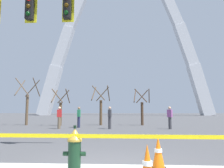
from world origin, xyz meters
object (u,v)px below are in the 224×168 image
Objects in this scene: fire_hydrant at (75,151)px; pedestrian_walking_right at (110,117)px; pedestrian_near_trees at (170,117)px; monument_arch at (124,40)px; traffic_cone_by_hydrant at (147,167)px; traffic_cone_mid_sidewalk at (158,153)px; pedestrian_standing_center at (79,117)px; pedestrian_walking_left at (59,117)px.

pedestrian_walking_right reaches higher than fire_hydrant.
pedestrian_walking_right is 4.29m from pedestrian_near_trees.
pedestrian_near_trees is at bearing 1.81° from pedestrian_walking_right.
monument_arch reaches higher than pedestrian_near_trees.
traffic_cone_by_hydrant is 13.03m from pedestrian_near_trees.
monument_arch is (-1.14, 61.33, 21.92)m from traffic_cone_mid_sidewalk.
monument_arch is at bearing 94.09° from pedestrian_near_trees.
monument_arch is 32.37× the size of pedestrian_walking_right.
monument_arch reaches higher than pedestrian_standing_center.
traffic_cone_mid_sidewalk is at bearing 16.78° from fire_hydrant.
pedestrian_standing_center is at bearing 109.15° from traffic_cone_mid_sidewalk.
fire_hydrant is 0.62× the size of pedestrian_near_trees.
monument_arch reaches higher than traffic_cone_mid_sidewalk.
traffic_cone_by_hydrant is at bearing -102.39° from pedestrian_near_trees.
pedestrian_standing_center is 1.00× the size of pedestrian_near_trees.
pedestrian_walking_right is at bearing 90.42° from fire_hydrant.
pedestrian_walking_left is 3.66m from pedestrian_walking_right.
traffic_cone_by_hydrant is 0.46× the size of pedestrian_standing_center.
fire_hydrant is at bearing -109.29° from pedestrian_near_trees.
traffic_cone_by_hydrant is 0.01× the size of monument_arch.
monument_arch is 32.37× the size of pedestrian_standing_center.
pedestrian_walking_left is (-3.75, 11.80, 0.35)m from fire_hydrant.
pedestrian_walking_left is (-5.51, 11.26, 0.46)m from traffic_cone_mid_sidewalk.
traffic_cone_by_hydrant is (1.40, -0.73, -0.11)m from fire_hydrant.
fire_hydrant is 13.22m from pedestrian_standing_center.
pedestrian_standing_center is at bearing 155.76° from pedestrian_walking_right.
pedestrian_near_trees is (4.20, 11.98, 0.35)m from fire_hydrant.
pedestrian_standing_center is at bearing -93.72° from monument_arch.
traffic_cone_mid_sidewalk is 0.46× the size of pedestrian_walking_left.
fire_hydrant is 1.59m from traffic_cone_by_hydrant.
pedestrian_near_trees is at bearing 78.00° from traffic_cone_mid_sidewalk.
fire_hydrant is 1.36× the size of traffic_cone_mid_sidewalk.
pedestrian_walking_left is at bearing 112.35° from traffic_cone_by_hydrant.
traffic_cone_by_hydrant is 66.33m from monument_arch.
traffic_cone_by_hydrant is 0.46× the size of pedestrian_walking_left.
monument_arch reaches higher than pedestrian_walking_right.
pedestrian_standing_center and pedestrian_near_trees have the same top height.
pedestrian_walking_left is at bearing -178.64° from pedestrian_near_trees.
traffic_cone_mid_sidewalk is 0.46× the size of pedestrian_standing_center.
pedestrian_walking_right is 1.00× the size of pedestrian_near_trees.
traffic_cone_mid_sidewalk is (1.76, 0.53, -0.11)m from fire_hydrant.
pedestrian_standing_center is 6.82m from pedestrian_near_trees.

